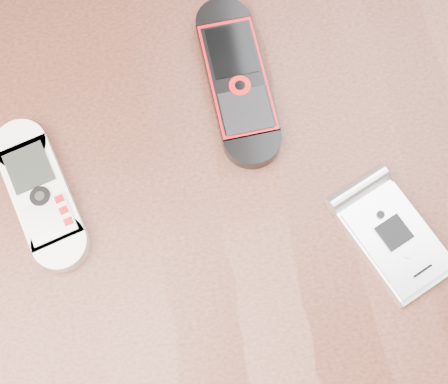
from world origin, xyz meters
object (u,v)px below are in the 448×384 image
at_px(table, 219,227).
at_px(motorola_razr, 394,238).
at_px(nokia_white, 40,194).
at_px(nokia_black_red, 237,80).

distance_m(table, motorola_razr, 0.19).
bearing_deg(nokia_white, nokia_black_red, 7.43).
distance_m(nokia_white, motorola_razr, 0.30).
bearing_deg(nokia_white, table, -25.19).
bearing_deg(table, nokia_black_red, 72.05).
relative_size(nokia_white, motorola_razr, 1.27).
xyz_separation_m(nokia_black_red, motorola_razr, (0.10, -0.16, 0.00)).
bearing_deg(nokia_white, motorola_razr, -32.56).
distance_m(table, nokia_white, 0.19).
xyz_separation_m(nokia_white, nokia_black_red, (0.18, 0.08, 0.00)).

